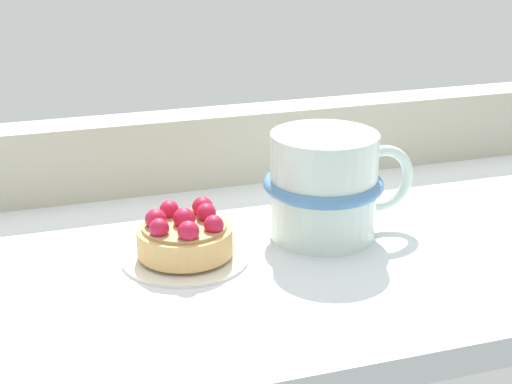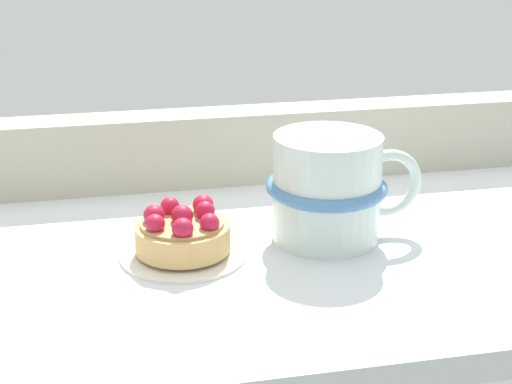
# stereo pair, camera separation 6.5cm
# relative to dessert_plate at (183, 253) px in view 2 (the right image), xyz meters

# --- Properties ---
(ground_plane) EXTENTS (0.89, 0.39, 0.02)m
(ground_plane) POSITION_rel_dessert_plate_xyz_m (0.02, 0.01, -0.01)
(ground_plane) COLOR silver
(window_rail_back) EXTENTS (0.87, 0.05, 0.07)m
(window_rail_back) POSITION_rel_dessert_plate_xyz_m (0.02, 0.18, 0.03)
(window_rail_back) COLOR #B2AD99
(window_rail_back) RESTS_ON ground_plane
(dessert_plate) EXTENTS (0.11, 0.11, 0.01)m
(dessert_plate) POSITION_rel_dessert_plate_xyz_m (0.00, 0.00, 0.00)
(dessert_plate) COLOR silver
(dessert_plate) RESTS_ON ground_plane
(raspberry_tart) EXTENTS (0.08, 0.08, 0.04)m
(raspberry_tart) POSITION_rel_dessert_plate_xyz_m (0.00, 0.00, 0.02)
(raspberry_tart) COLOR tan
(raspberry_tart) RESTS_ON dessert_plate
(coffee_mug) EXTENTS (0.14, 0.10, 0.09)m
(coffee_mug) POSITION_rel_dessert_plate_xyz_m (0.13, 0.01, 0.04)
(coffee_mug) COLOR silver
(coffee_mug) RESTS_ON ground_plane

